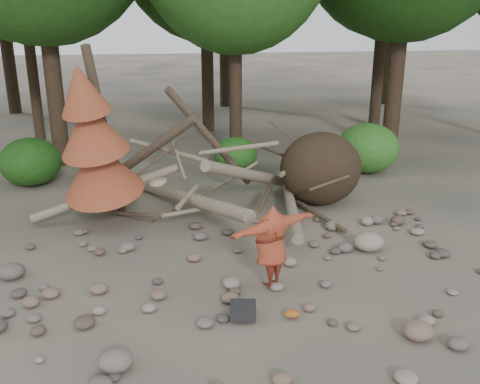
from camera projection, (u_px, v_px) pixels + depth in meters
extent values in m
plane|color=#514C44|center=(252.00, 286.00, 10.25)|extent=(120.00, 120.00, 0.00)
ellipsoid|color=#332619|center=(321.00, 169.00, 14.32)|extent=(2.20, 1.87, 1.98)
cylinder|color=gray|center=(188.00, 198.00, 13.40)|extent=(2.61, 5.11, 1.08)
cylinder|color=gray|center=(255.00, 176.00, 14.01)|extent=(3.18, 3.71, 1.90)
cylinder|color=brown|center=(138.00, 158.00, 13.80)|extent=(3.08, 1.91, 2.49)
cylinder|color=gray|center=(291.00, 203.00, 13.64)|extent=(1.13, 4.98, 0.43)
cylinder|color=brown|center=(211.00, 139.00, 14.12)|extent=(2.39, 1.03, 2.89)
cylinder|color=gray|center=(107.00, 192.00, 13.35)|extent=(3.71, 0.86, 1.20)
cylinder|color=#4C3F30|center=(127.00, 213.00, 13.08)|extent=(1.52, 1.70, 0.49)
cylinder|color=gray|center=(232.00, 178.00, 14.14)|extent=(1.57, 0.85, 0.69)
cylinder|color=#4C3F30|center=(287.00, 157.00, 14.71)|extent=(1.92, 1.25, 1.10)
cylinder|color=gray|center=(178.00, 157.00, 13.53)|extent=(0.37, 1.42, 0.85)
cylinder|color=#4C3F30|center=(316.00, 213.00, 13.51)|extent=(0.79, 2.54, 0.12)
cylinder|color=gray|center=(198.00, 210.00, 12.89)|extent=(1.78, 1.11, 0.29)
cylinder|color=#4C3F30|center=(105.00, 135.00, 12.69)|extent=(0.67, 1.13, 4.35)
cone|color=brown|center=(100.00, 167.00, 12.60)|extent=(2.06, 2.13, 1.86)
cone|color=brown|center=(91.00, 128.00, 12.07)|extent=(1.71, 1.78, 1.65)
cone|color=brown|center=(81.00, 89.00, 11.59)|extent=(1.23, 1.30, 1.41)
cylinder|color=#38281C|center=(48.00, 28.00, 17.00)|extent=(0.56, 0.56, 8.96)
cylinder|color=#38281C|center=(236.00, 56.00, 17.86)|extent=(0.44, 0.44, 7.14)
cylinder|color=#38281C|center=(401.00, 19.00, 18.90)|extent=(0.60, 0.60, 9.45)
cylinder|color=#38281C|center=(29.00, 44.00, 20.76)|extent=(0.42, 0.42, 7.56)
cylinder|color=#38281C|center=(207.00, 30.00, 22.24)|extent=(0.52, 0.52, 8.54)
cylinder|color=#38281C|center=(381.00, 34.00, 23.00)|extent=(0.50, 0.50, 8.12)
cylinder|color=#38281C|center=(3.00, 15.00, 26.16)|extent=(0.62, 0.62, 9.66)
cylinder|color=#38281C|center=(224.00, 24.00, 28.32)|extent=(0.54, 0.54, 8.75)
cylinder|color=#38281C|center=(388.00, 32.00, 29.27)|extent=(0.46, 0.46, 7.84)
ellipsoid|color=#1E4F15|center=(31.00, 162.00, 15.98)|extent=(1.80, 1.80, 1.44)
ellipsoid|color=#29641D|center=(236.00, 154.00, 17.49)|extent=(1.40, 1.40, 1.12)
ellipsoid|color=#337725|center=(368.00, 148.00, 17.25)|extent=(2.00, 2.00, 1.60)
imported|color=#973822|center=(271.00, 246.00, 9.90)|extent=(1.98, 1.36, 1.59)
cylinder|color=#877455|center=(158.00, 182.00, 9.01)|extent=(0.32, 0.33, 0.14)
cube|color=black|center=(243.00, 313.00, 9.04)|extent=(0.47, 0.35, 0.29)
ellipsoid|color=#316829|center=(243.00, 308.00, 9.33)|extent=(0.44, 0.36, 0.16)
ellipsoid|color=#A6561C|center=(292.00, 316.00, 9.14)|extent=(0.27, 0.22, 0.10)
ellipsoid|color=#70665D|center=(116.00, 361.00, 7.81)|extent=(0.51, 0.46, 0.31)
ellipsoid|color=#7F624F|center=(418.00, 330.00, 8.55)|extent=(0.50, 0.45, 0.30)
ellipsoid|color=gray|center=(369.00, 242.00, 11.72)|extent=(0.68, 0.61, 0.41)
ellipsoid|color=#5E554F|center=(11.00, 271.00, 10.48)|extent=(0.52, 0.47, 0.31)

